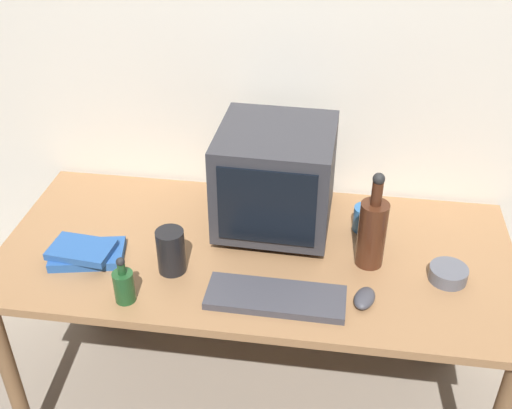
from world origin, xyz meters
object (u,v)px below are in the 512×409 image
(computer_mouse, at_px, (365,298))
(cd_spindle, at_px, (448,274))
(bottle_tall, at_px, (372,231))
(bottle_short, at_px, (124,285))
(metal_canister, at_px, (171,251))
(book_stack, at_px, (85,253))
(keyboard, at_px, (276,297))
(mug, at_px, (366,219))
(crt_monitor, at_px, (276,178))

(computer_mouse, relative_size, cd_spindle, 0.83)
(bottle_tall, bearing_deg, computer_mouse, -93.90)
(bottle_tall, xyz_separation_m, bottle_short, (-0.73, -0.29, -0.07))
(metal_canister, bearing_deg, book_stack, 177.47)
(keyboard, distance_m, cd_spindle, 0.55)
(mug, bearing_deg, crt_monitor, -176.39)
(crt_monitor, height_order, computer_mouse, crt_monitor)
(bottle_short, distance_m, mug, 0.85)
(metal_canister, bearing_deg, computer_mouse, -6.39)
(keyboard, height_order, cd_spindle, cd_spindle)
(bottle_short, relative_size, book_stack, 0.61)
(book_stack, height_order, mug, mug)
(computer_mouse, height_order, bottle_short, bottle_short)
(mug, xyz_separation_m, metal_canister, (-0.61, -0.31, 0.03))
(bottle_tall, distance_m, bottle_short, 0.78)
(bottle_tall, xyz_separation_m, mug, (-0.01, 0.18, -0.08))
(bottle_short, xyz_separation_m, metal_canister, (0.10, 0.16, 0.02))
(computer_mouse, distance_m, mug, 0.38)
(computer_mouse, xyz_separation_m, metal_canister, (-0.61, 0.07, 0.06))
(crt_monitor, relative_size, bottle_tall, 1.18)
(crt_monitor, relative_size, cd_spindle, 3.32)
(crt_monitor, bearing_deg, bottle_short, -131.44)
(crt_monitor, distance_m, bottle_tall, 0.37)
(crt_monitor, xyz_separation_m, bottle_short, (-0.40, -0.45, -0.13))
(cd_spindle, bearing_deg, crt_monitor, 159.52)
(crt_monitor, height_order, keyboard, crt_monitor)
(crt_monitor, height_order, mug, crt_monitor)
(book_stack, bearing_deg, computer_mouse, -5.13)
(crt_monitor, relative_size, bottle_short, 2.50)
(keyboard, distance_m, bottle_short, 0.45)
(crt_monitor, relative_size, mug, 3.32)
(crt_monitor, height_order, bottle_short, crt_monitor)
(book_stack, bearing_deg, crt_monitor, 25.40)
(keyboard, height_order, metal_canister, metal_canister)
(crt_monitor, xyz_separation_m, bottle_tall, (0.33, -0.16, -0.07))
(crt_monitor, distance_m, mug, 0.35)
(crt_monitor, bearing_deg, book_stack, -154.60)
(computer_mouse, relative_size, bottle_tall, 0.30)
(bottle_tall, bearing_deg, crt_monitor, 153.30)
(bottle_tall, bearing_deg, book_stack, -172.86)
(keyboard, distance_m, bottle_tall, 0.38)
(keyboard, relative_size, bottle_tall, 1.24)
(mug, distance_m, cd_spindle, 0.35)
(bottle_short, xyz_separation_m, cd_spindle, (0.97, 0.24, -0.04))
(keyboard, distance_m, computer_mouse, 0.27)
(computer_mouse, height_order, metal_canister, metal_canister)
(keyboard, bearing_deg, bottle_short, -171.49)
(cd_spindle, bearing_deg, bottle_tall, 168.66)
(crt_monitor, height_order, book_stack, crt_monitor)
(bottle_short, xyz_separation_m, mug, (0.71, 0.47, -0.01))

